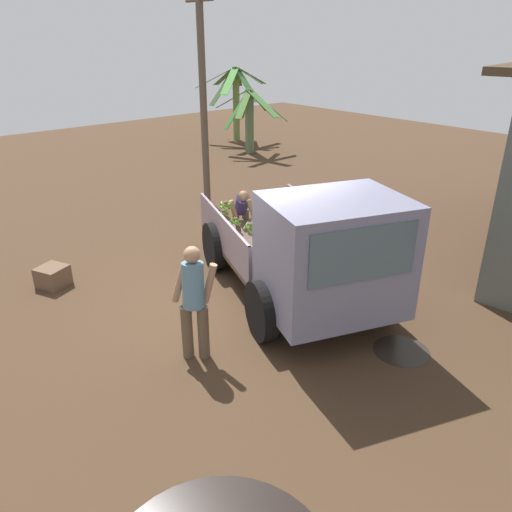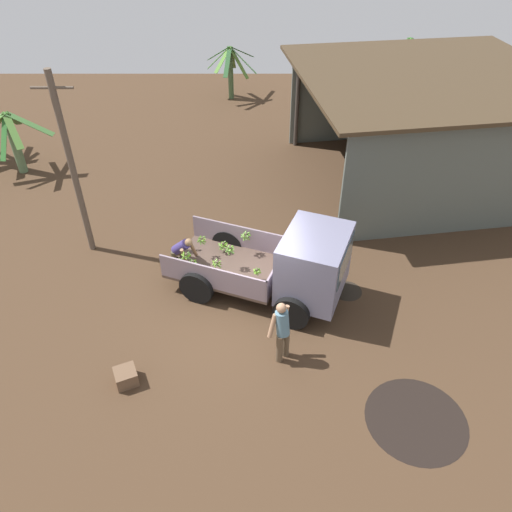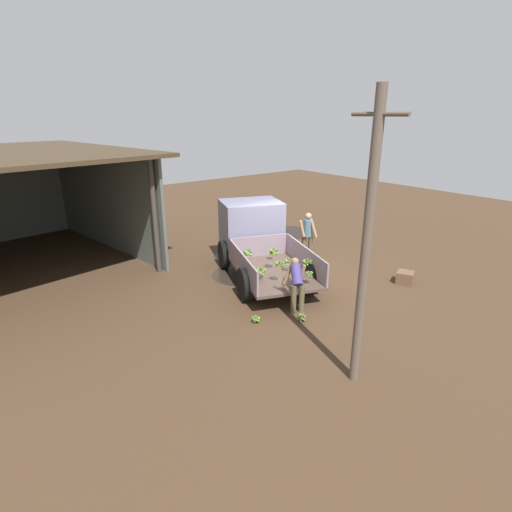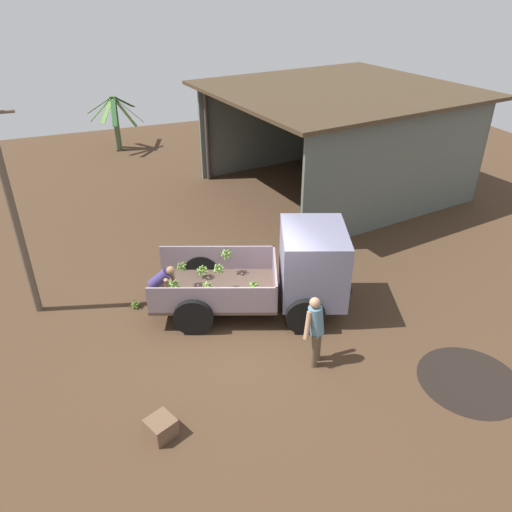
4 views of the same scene
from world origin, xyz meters
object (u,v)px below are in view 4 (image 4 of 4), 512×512
Objects in this scene: person_foreground_visitor at (315,328)px; person_worker_loading at (160,285)px; utility_pole at (13,210)px; banana_bunch_on_ground_1 at (154,280)px; cargo_truck at (294,268)px; banana_bunch_on_ground_0 at (135,304)px; wooden_crate_0 at (161,427)px.

person_foreground_visitor reaches higher than person_worker_loading.
utility_pole is 23.26× the size of banana_bunch_on_ground_1.
person_worker_loading is at bearing -177.37° from cargo_truck.
cargo_truck is at bearing -59.35° from person_foreground_visitor.
banana_bunch_on_ground_1 is at bearing -15.94° from person_foreground_visitor.
banana_bunch_on_ground_1 is (-2.55, 4.27, -0.81)m from person_foreground_visitor.
person_foreground_visitor is 4.70m from banana_bunch_on_ground_0.
person_worker_loading is 3.84m from wooden_crate_0.
person_foreground_visitor is 6.63× the size of banana_bunch_on_ground_0.
banana_bunch_on_ground_0 is at bearing -179.24° from person_worker_loading.
person_foreground_visitor is (5.43, -4.14, -1.78)m from utility_pole.
person_foreground_visitor is 7.25× the size of banana_bunch_on_ground_1.
person_worker_loading reaches higher than banana_bunch_on_ground_1.
cargo_truck is 0.94× the size of utility_pole.
cargo_truck is 21.80× the size of banana_bunch_on_ground_1.
utility_pole is 4.05× the size of person_worker_loading.
person_worker_loading is at bearing -92.02° from banana_bunch_on_ground_1.
cargo_truck reaches higher than person_worker_loading.
banana_bunch_on_ground_0 reaches higher than banana_bunch_on_ground_1.
person_foreground_visitor is at bearing -37.34° from utility_pole.
cargo_truck is at bearing -20.28° from utility_pole.
banana_bunch_on_ground_1 is (-2.99, 2.30, -1.02)m from cargo_truck.
banana_bunch_on_ground_0 is at bearing -3.16° from person_foreground_visitor.
banana_bunch_on_ground_0 is (-0.60, 0.37, -0.65)m from person_worker_loading.
banana_bunch_on_ground_1 is at bearing 80.15° from wooden_crate_0.
utility_pole is 7.06m from person_foreground_visitor.
utility_pole is at bearing 5.88° from person_foreground_visitor.
utility_pole is at bearing 112.47° from wooden_crate_0.
cargo_truck is at bearing 34.96° from wooden_crate_0.
utility_pole is 3.51m from banana_bunch_on_ground_0.
cargo_truck reaches higher than person_foreground_visitor.
banana_bunch_on_ground_0 is 0.53× the size of wooden_crate_0.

